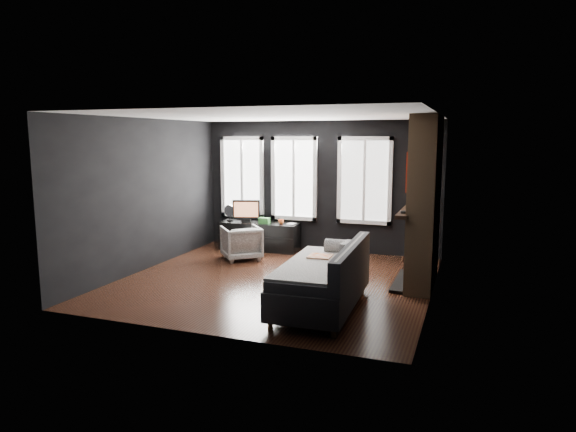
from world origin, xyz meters
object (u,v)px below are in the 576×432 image
(sofa, at_px, (322,276))
(mug, at_px, (281,221))
(monitor, at_px, (246,209))
(mantel_vase, at_px, (412,200))
(book, at_px, (288,219))
(armchair, at_px, (241,241))
(media_console, at_px, (259,236))

(sofa, bearing_deg, mug, 117.65)
(monitor, relative_size, mantel_vase, 3.30)
(book, bearing_deg, mug, -162.25)
(mug, bearing_deg, sofa, -60.42)
(armchair, height_order, mantel_vase, mantel_vase)
(book, height_order, mantel_vase, mantel_vase)
(sofa, distance_m, monitor, 4.14)
(sofa, xyz_separation_m, monitor, (-2.60, 3.20, 0.38))
(mantel_vase, bearing_deg, sofa, -113.95)
(mantel_vase, bearing_deg, media_console, 162.10)
(sofa, xyz_separation_m, armchair, (-2.29, 2.27, -0.11))
(media_console, height_order, book, book)
(media_console, bearing_deg, armchair, -90.82)
(mug, relative_size, book, 0.55)
(sofa, distance_m, mug, 3.66)
(armchair, bearing_deg, mug, -158.18)
(armchair, xyz_separation_m, mug, (0.49, 0.90, 0.28))
(sofa, relative_size, mantel_vase, 12.10)
(monitor, height_order, mug, monitor)
(armchair, relative_size, media_console, 0.42)
(monitor, bearing_deg, media_console, -18.60)
(armchair, bearing_deg, monitor, -111.15)
(armchair, height_order, mug, armchair)
(book, bearing_deg, mantel_vase, -22.51)
(armchair, height_order, media_console, armchair)
(armchair, bearing_deg, media_console, -129.24)
(book, xyz_separation_m, mantel_vase, (2.61, -1.08, 0.63))
(armchair, relative_size, book, 3.35)
(sofa, height_order, monitor, monitor)
(sofa, height_order, book, sofa)
(monitor, height_order, book, monitor)
(media_console, relative_size, mug, 14.42)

